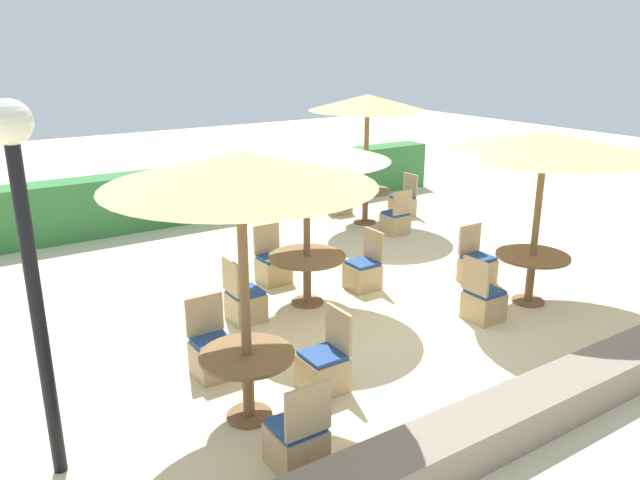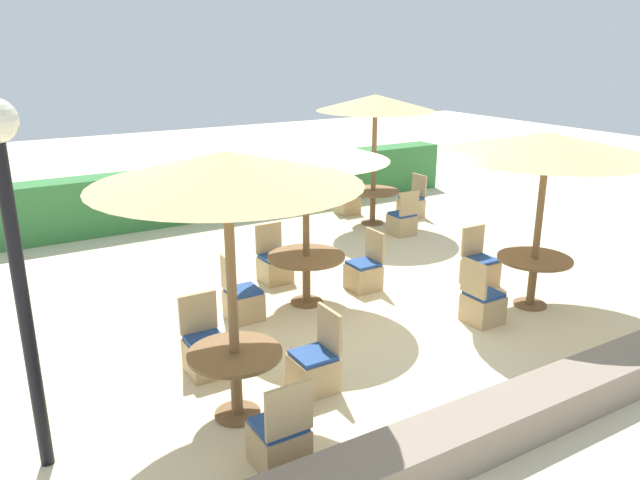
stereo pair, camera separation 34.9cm
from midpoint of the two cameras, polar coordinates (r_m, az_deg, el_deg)
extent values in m
plane|color=beige|center=(9.14, 3.06, -6.37)|extent=(40.00, 40.00, 0.00)
cube|color=#387A3D|center=(13.85, -10.36, 4.26)|extent=(13.00, 0.70, 1.15)
cube|color=gray|center=(6.83, 19.87, -14.47)|extent=(10.00, 0.56, 0.41)
cylinder|color=black|center=(5.85, -23.84, -6.27)|extent=(0.12, 0.12, 3.00)
cylinder|color=brown|center=(6.17, -6.43, -5.09)|extent=(0.10, 0.10, 2.70)
cone|color=tan|center=(5.80, -6.86, 6.56)|extent=(2.56, 2.56, 0.32)
cylinder|color=brown|center=(6.79, -6.03, -15.51)|extent=(0.48, 0.48, 0.03)
cylinder|color=brown|center=(6.62, -6.13, -13.12)|extent=(0.12, 0.12, 0.69)
cylinder|color=brown|center=(6.44, -6.23, -10.32)|extent=(0.97, 0.97, 0.04)
cube|color=tan|center=(7.50, -8.98, -10.55)|extent=(0.46, 0.46, 0.40)
cube|color=navy|center=(7.40, -9.07, -9.01)|extent=(0.42, 0.42, 0.05)
cube|color=tan|center=(7.47, -9.78, -6.56)|extent=(0.46, 0.04, 0.48)
cube|color=tan|center=(6.00, -2.02, -18.31)|extent=(0.46, 0.46, 0.40)
cube|color=navy|center=(5.87, -2.04, -16.53)|extent=(0.42, 0.42, 0.05)
cube|color=tan|center=(5.57, -0.98, -15.32)|extent=(0.46, 0.04, 0.48)
cube|color=tan|center=(7.09, 0.82, -12.10)|extent=(0.46, 0.46, 0.40)
cube|color=navy|center=(6.98, 0.83, -10.50)|extent=(0.42, 0.42, 0.05)
cube|color=tan|center=(6.96, 2.32, -8.15)|extent=(0.04, 0.46, 0.48)
cylinder|color=brown|center=(8.95, -0.17, 1.28)|extent=(0.10, 0.10, 2.39)
cone|color=tan|center=(8.70, -0.17, 8.34)|extent=(2.35, 2.35, 0.32)
cylinder|color=brown|center=(9.35, -0.16, -5.67)|extent=(0.48, 0.48, 0.03)
cylinder|color=brown|center=(9.22, -0.16, -3.73)|extent=(0.12, 0.12, 0.71)
cylinder|color=brown|center=(9.09, -0.16, -1.53)|extent=(1.13, 1.13, 0.04)
cube|color=tan|center=(9.82, 4.99, -3.40)|extent=(0.46, 0.46, 0.40)
cube|color=navy|center=(9.74, 5.03, -2.16)|extent=(0.42, 0.42, 0.05)
cube|color=tan|center=(9.78, 6.06, -0.48)|extent=(0.04, 0.46, 0.48)
cube|color=tan|center=(8.81, -5.85, -5.98)|extent=(0.46, 0.46, 0.40)
cube|color=navy|center=(8.72, -5.89, -4.62)|extent=(0.42, 0.42, 0.05)
cube|color=tan|center=(8.55, -7.22, -3.24)|extent=(0.04, 0.46, 0.48)
cube|color=tan|center=(10.10, -3.14, -2.76)|extent=(0.46, 0.46, 0.40)
cube|color=navy|center=(10.02, -3.16, -1.55)|extent=(0.42, 0.42, 0.05)
cube|color=tan|center=(10.12, -3.75, 0.20)|extent=(0.46, 0.04, 0.48)
cylinder|color=brown|center=(13.14, 5.71, 7.04)|extent=(0.10, 0.10, 2.63)
cone|color=tan|center=(12.97, 5.88, 12.40)|extent=(2.41, 2.41, 0.32)
cylinder|color=brown|center=(13.44, 5.54, 1.59)|extent=(0.48, 0.48, 0.03)
cylinder|color=brown|center=(13.35, 5.59, 2.95)|extent=(0.12, 0.12, 0.69)
cylinder|color=brown|center=(13.26, 5.63, 4.47)|extent=(1.10, 1.10, 0.04)
cube|color=tan|center=(14.13, 3.21, 3.22)|extent=(0.46, 0.46, 0.40)
cube|color=navy|center=(14.08, 3.23, 4.11)|extent=(0.42, 0.42, 0.05)
cube|color=tan|center=(14.19, 2.77, 5.32)|extent=(0.46, 0.04, 0.48)
cube|color=tan|center=(12.70, 8.26, 1.39)|extent=(0.46, 0.46, 0.40)
cube|color=navy|center=(12.64, 8.30, 2.37)|extent=(0.42, 0.42, 0.05)
cube|color=tan|center=(12.41, 8.97, 3.33)|extent=(0.46, 0.04, 0.48)
cube|color=tan|center=(14.03, 9.01, 2.92)|extent=(0.46, 0.46, 0.40)
cube|color=navy|center=(13.97, 9.05, 3.81)|extent=(0.42, 0.42, 0.05)
cube|color=tan|center=(14.04, 9.77, 4.96)|extent=(0.04, 0.46, 0.48)
cylinder|color=brown|center=(9.44, 20.35, 1.30)|extent=(0.10, 0.10, 2.48)
cone|color=tan|center=(9.20, 21.12, 8.23)|extent=(2.89, 2.89, 0.32)
cylinder|color=brown|center=(9.83, 19.60, -5.55)|extent=(0.48, 0.48, 0.03)
cylinder|color=brown|center=(9.71, 19.80, -3.71)|extent=(0.12, 0.12, 0.71)
cylinder|color=brown|center=(9.59, 20.03, -1.63)|extent=(1.06, 1.06, 0.04)
cube|color=tan|center=(9.00, 15.73, -6.07)|extent=(0.46, 0.46, 0.40)
cube|color=navy|center=(8.91, 15.85, -4.74)|extent=(0.42, 0.42, 0.05)
cube|color=tan|center=(8.67, 15.04, -3.42)|extent=(0.04, 0.46, 0.48)
cube|color=tan|center=(10.32, 15.36, -2.93)|extent=(0.46, 0.46, 0.40)
cube|color=navy|center=(10.25, 15.47, -1.75)|extent=(0.42, 0.42, 0.05)
cube|color=tan|center=(10.30, 14.75, -0.03)|extent=(0.46, 0.04, 0.48)
camera|label=1|loc=(0.17, -88.92, 0.34)|focal=35.00mm
camera|label=2|loc=(0.17, 91.08, -0.34)|focal=35.00mm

